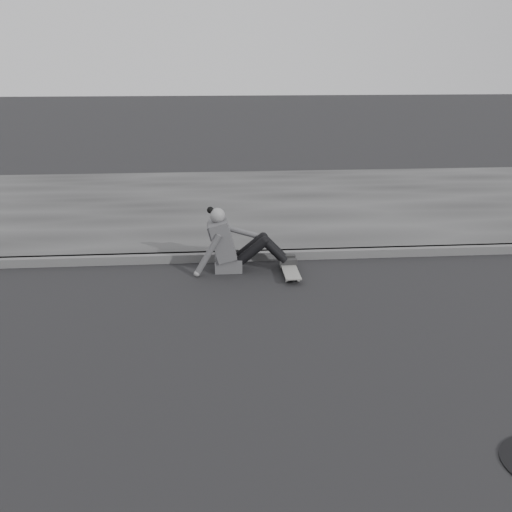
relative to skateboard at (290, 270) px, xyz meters
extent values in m
plane|color=black|center=(0.12, -1.95, -0.07)|extent=(80.00, 80.00, 0.00)
cube|color=#505050|center=(0.12, 0.63, -0.01)|extent=(24.00, 0.16, 0.12)
cube|color=#363636|center=(0.12, 3.65, -0.01)|extent=(24.00, 6.00, 0.12)
cylinder|color=gray|center=(-0.07, -0.26, -0.04)|extent=(0.03, 0.05, 0.05)
cylinder|color=gray|center=(0.08, -0.26, -0.04)|extent=(0.03, 0.05, 0.05)
cylinder|color=gray|center=(-0.07, 0.26, -0.04)|extent=(0.03, 0.05, 0.05)
cylinder|color=gray|center=(0.08, 0.26, -0.04)|extent=(0.03, 0.05, 0.05)
cube|color=#2F3032|center=(0.00, -0.26, -0.02)|extent=(0.16, 0.04, 0.03)
cube|color=#2F3032|center=(0.00, 0.26, -0.02)|extent=(0.16, 0.04, 0.03)
cube|color=slate|center=(0.00, 0.00, 0.01)|extent=(0.20, 0.78, 0.02)
cube|color=#48484A|center=(-0.80, 0.25, 0.02)|extent=(0.36, 0.34, 0.18)
cube|color=#48484A|center=(-0.87, 0.25, 0.36)|extent=(0.37, 0.40, 0.57)
cube|color=#48484A|center=(-1.00, 0.25, 0.48)|extent=(0.14, 0.30, 0.20)
cylinder|color=gray|center=(-0.92, 0.25, 0.60)|extent=(0.09, 0.09, 0.08)
sphere|color=gray|center=(-0.93, 0.25, 0.69)|extent=(0.20, 0.20, 0.20)
sphere|color=black|center=(-1.02, 0.27, 0.76)|extent=(0.09, 0.09, 0.09)
cylinder|color=black|center=(-0.49, 0.16, 0.21)|extent=(0.43, 0.13, 0.39)
cylinder|color=black|center=(-0.49, 0.34, 0.21)|extent=(0.43, 0.13, 0.39)
cylinder|color=black|center=(-0.19, 0.16, 0.21)|extent=(0.35, 0.11, 0.36)
cylinder|color=black|center=(-0.19, 0.34, 0.21)|extent=(0.35, 0.11, 0.36)
sphere|color=black|center=(-0.32, 0.16, 0.35)|extent=(0.13, 0.13, 0.13)
sphere|color=black|center=(-0.32, 0.34, 0.35)|extent=(0.13, 0.13, 0.13)
cube|color=#262626|center=(0.00, 0.16, 0.05)|extent=(0.24, 0.08, 0.07)
cube|color=#262626|center=(0.00, 0.34, 0.05)|extent=(0.24, 0.08, 0.07)
cylinder|color=#48484A|center=(-1.07, 0.04, 0.22)|extent=(0.38, 0.08, 0.58)
sphere|color=gray|center=(-1.22, 0.03, -0.03)|extent=(0.08, 0.08, 0.08)
cylinder|color=#48484A|center=(-0.63, 0.41, 0.42)|extent=(0.48, 0.08, 0.21)
camera|label=1|loc=(-1.03, -6.96, 2.63)|focal=40.00mm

